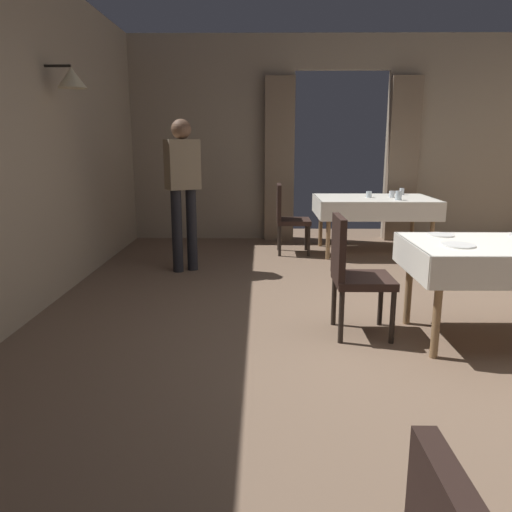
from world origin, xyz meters
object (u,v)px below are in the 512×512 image
Objects in this scene: plate_mid_a at (458,245)px; glass_far_a at (369,194)px; plate_mid_d at (441,235)px; dining_table_mid at (496,255)px; chair_mid_left at (353,270)px; glass_far_d at (402,191)px; chair_far_left at (288,215)px; glass_far_b at (392,194)px; person_waiter_by_doorway at (183,183)px; dining_table_far at (374,203)px; glass_far_c at (399,195)px.

glass_far_a reaches higher than plate_mid_a.
glass_far_a reaches higher than plate_mid_d.
chair_mid_left is (-1.03, 0.11, -0.14)m from dining_table_mid.
chair_mid_left is 10.00× the size of glass_far_d.
chair_far_left is (-0.35, 2.90, 0.00)m from chair_mid_left.
glass_far_b is (0.33, 2.80, 0.04)m from plate_mid_d.
person_waiter_by_doorway is at bearing 129.26° from chair_mid_left.
glass_far_a is at bearing 95.51° from dining_table_mid.
dining_table_far is 18.68× the size of glass_far_a.
glass_far_a is (0.03, 3.18, 0.04)m from plate_mid_a.
glass_far_a is at bearing 89.63° from plate_mid_d.
glass_far_b is at bearing 2.99° from chair_far_left.
chair_far_left is 3.99× the size of plate_mid_a.
plate_mid_a is 3.22m from glass_far_b.
dining_table_far is 0.60m from glass_far_d.
chair_mid_left is 2.88m from glass_far_c.
dining_table_far is at bearing -141.66° from glass_far_d.
dining_table_far is 1.67× the size of chair_far_left.
glass_far_c is 2.74m from person_waiter_by_doorway.
glass_far_b reaches higher than glass_far_a.
glass_far_b is (0.34, 3.20, 0.04)m from plate_mid_a.
chair_far_left reaches higher than glass_far_d.
dining_table_mid is at bearing -90.38° from glass_far_c.
chair_mid_left is at bearing 173.77° from dining_table_mid.
person_waiter_by_doorway is (-2.62, 2.06, 0.37)m from dining_table_mid.
dining_table_far is 7.64× the size of plate_mid_d.
dining_table_mid is 2.78m from glass_far_c.
glass_far_c is at bearing 83.12° from plate_mid_a.
plate_mid_d is at bearing -37.50° from person_waiter_by_doorway.
chair_far_left is at bearing -177.18° from glass_far_a.
plate_mid_a is at bearing -161.57° from dining_table_mid.
plate_mid_d is 2.18× the size of glass_far_d.
dining_table_far is at bearing 22.94° from person_waiter_by_doorway.
dining_table_mid is 3.32m from chair_far_left.
glass_far_d reaches higher than dining_table_mid.
plate_mid_a is 2.51× the size of glass_far_d.
glass_far_b reaches higher than dining_table_mid.
plate_mid_d is at bearing -68.65° from chair_far_left.
glass_far_c is at bearing 89.62° from dining_table_mid.
plate_mid_d is 3.19m from glass_far_d.
dining_table_far is 0.14m from glass_far_a.
plate_mid_a is at bearing -43.48° from person_waiter_by_doorway.
dining_table_far is (-0.22, 3.07, 0.01)m from dining_table_mid.
plate_mid_a is 3.59m from glass_far_d.
glass_far_a is 2.54m from person_waiter_by_doorway.
chair_mid_left is 3.99× the size of plate_mid_a.
chair_far_left reaches higher than dining_table_mid.
glass_far_a is (0.02, 2.78, 0.04)m from plate_mid_d.
person_waiter_by_doorway reaches higher than glass_far_b.
dining_table_mid is 3.35m from person_waiter_by_doorway.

